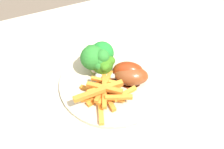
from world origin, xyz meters
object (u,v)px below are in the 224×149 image
Objects in this scene: broccoli_floret_middle at (104,64)px; chicken_drumstick_far at (129,75)px; broccoli_floret_front at (94,58)px; chicken_drumstick_extra at (131,76)px; dinner_plate at (112,81)px; dining_table at (119,107)px; chicken_drumstick_near at (126,71)px; carrot_fries_pile at (104,91)px; broccoli_floret_back at (101,54)px.

chicken_drumstick_far is (-0.05, 0.04, -0.02)m from broccoli_floret_middle.
broccoli_floret_front is 0.64× the size of chicken_drumstick_extra.
broccoli_floret_middle reaches higher than chicken_drumstick_extra.
chicken_drumstick_far is at bearing 150.06° from dinner_plate.
broccoli_floret_middle is at bearing 133.72° from broccoli_floret_front.
dinner_plate is (0.02, -0.01, 0.11)m from dining_table.
broccoli_floret_front is 0.08m from chicken_drumstick_near.
chicken_drumstick_far is at bearing -166.66° from carrot_fries_pile.
dinner_plate is 0.05m from chicken_drumstick_extra.
broccoli_floret_front is at bearing -47.11° from dining_table.
carrot_fries_pile is at bearing 13.34° from chicken_drumstick_far.
broccoli_floret_middle reaches higher than carrot_fries_pile.
dinner_plate is 0.06m from carrot_fries_pile.
broccoli_floret_back is at bearing -108.38° from carrot_fries_pile.
chicken_drumstick_extra reaches higher than dinner_plate.
broccoli_floret_front reaches higher than dining_table.
broccoli_floret_back reaches higher than chicken_drumstick_near.
broccoli_floret_back is at bearing -58.41° from chicken_drumstick_near.
broccoli_floret_middle is at bearing 79.06° from broccoli_floret_back.
chicken_drumstick_extra is at bearing 118.49° from broccoli_floret_back.
broccoli_floret_front is 0.55× the size of carrot_fries_pile.
broccoli_floret_front reaches higher than broccoli_floret_back.
dining_table is 0.18m from broccoli_floret_front.
dinner_plate is 4.00× the size of broccoli_floret_middle.
chicken_drumstick_near is (-0.04, 0.06, -0.02)m from broccoli_floret_back.
broccoli_floret_front reaches higher than broccoli_floret_middle.
broccoli_floret_back reaches higher than carrot_fries_pile.
broccoli_floret_front is at bearing -43.79° from chicken_drumstick_extra.
broccoli_floret_front is 0.09m from carrot_fries_pile.
chicken_drumstick_extra is at bearing 128.33° from chicken_drumstick_far.
carrot_fries_pile is 0.07m from chicken_drumstick_far.
dinner_plate is 0.08m from broccoli_floret_front.
broccoli_floret_middle is 0.53× the size of chicken_drumstick_near.
dining_table is 0.15m from carrot_fries_pile.
dinner_plate is at bearing -32.06° from chicken_drumstick_extra.
broccoli_floret_middle is 0.91× the size of broccoli_floret_back.
chicken_drumstick_near is 0.01m from chicken_drumstick_far.
chicken_drumstick_extra is at bearing 104.95° from chicken_drumstick_near.
broccoli_floret_front is (0.05, -0.05, 0.17)m from dining_table.
broccoli_floret_front is at bearing -95.90° from carrot_fries_pile.
chicken_drumstick_far is (-0.07, -0.02, 0.00)m from carrot_fries_pile.
broccoli_floret_middle is at bearing -42.91° from chicken_drumstick_extra.
broccoli_floret_front is at bearing -37.21° from chicken_drumstick_near.
broccoli_floret_middle is (0.01, -0.02, 0.05)m from dinner_plate.
broccoli_floret_back is 0.57× the size of chicken_drumstick_extra.
chicken_drumstick_near reaches higher than carrot_fries_pile.
chicken_drumstick_near is at bearing -82.75° from chicken_drumstick_far.
chicken_drumstick_near is at bearing 121.59° from broccoli_floret_back.
broccoli_floret_middle reaches higher than chicken_drumstick_far.
chicken_drumstick_far reaches higher than dinner_plate.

